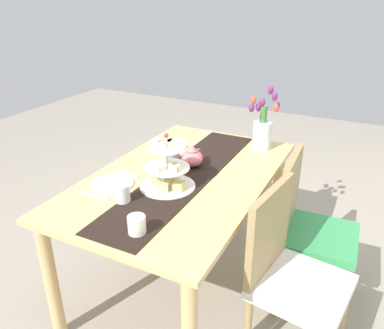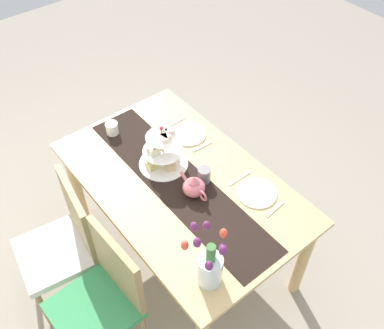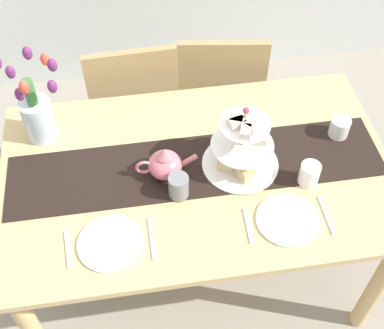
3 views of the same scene
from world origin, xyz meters
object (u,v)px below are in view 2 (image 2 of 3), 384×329
Objects in this scene: chair_left at (103,296)px; mug_white_text at (157,130)px; fork_left at (275,209)px; knife_right at (175,123)px; cream_jug at (112,129)px; dinner_plate_left at (257,193)px; tiered_cake_stand at (163,153)px; teapot at (194,187)px; chair_right at (65,241)px; knife_left at (240,178)px; dining_table at (181,192)px; fork_right at (202,146)px; dinner_plate_right at (188,134)px; mug_grey at (204,175)px; tulip_vase at (210,265)px.

chair_left is 1.07m from mug_white_text.
fork_left is 0.88× the size of knife_right.
cream_jug is 1.03m from dinner_plate_left.
tiered_cake_stand is 1.28× the size of teapot.
chair_right reaches higher than knife_left.
dining_table is 0.21m from teapot.
fork_right is at bearing 180.00° from knife_right.
fork_left is 0.78m from dinner_plate_right.
knife_left is 1.13× the size of fork_right.
fork_right is at bearing -46.84° from teapot.
cream_jug is at bearing 16.40° from mug_grey.
dining_table is 9.00× the size of knife_left.
knife_left is (-0.38, -0.28, -0.10)m from tiered_cake_stand.
dinner_plate_left is 1.53× the size of fork_left.
tiered_cake_stand is 0.30m from fork_right.
mug_white_text reaches higher than dinner_plate_right.
tiered_cake_stand is at bearing 36.80° from knife_left.
teapot is at bearing 51.26° from dinner_plate_left.
fork_left is 0.88× the size of knife_left.
chair_left is at bearing 127.21° from mug_white_text.
fork_right is (-0.14, 0.00, -0.00)m from dinner_plate_right.
tiered_cake_stand is 0.48m from knife_left.
knife_left is at bearing -124.24° from mug_grey.
fork_right is (0.49, 0.00, -0.00)m from dinner_plate_left.
dinner_plate_right is at bearing -68.39° from tiered_cake_stand.
tiered_cake_stand is 0.44m from cream_jug.
knife_left is at bearing -114.06° from chair_right.
chair_left is at bearing 109.93° from fork_right.
tiered_cake_stand is 0.27m from mug_white_text.
mug_grey is (0.26, 0.18, 0.05)m from dinner_plate_left.
mug_white_text is at bearing -52.79° from chair_left.
dinner_plate_right is at bearing -127.31° from mug_white_text.
chair_right is at bearing 68.43° from mug_grey.
fork_left reaches higher than dining_table.
tiered_cake_stand reaches higher than chair_left.
teapot is at bearing 145.43° from dinner_plate_right.
mug_grey reaches higher than knife_left.
chair_left is at bearing 90.52° from knife_left.
mug_white_text is (1.00, -0.41, -0.09)m from tulip_vase.
mug_white_text reaches higher than fork_right.
dinner_plate_left is at bearing -168.08° from mug_white_text.
dinner_plate_right is (0.28, -0.28, 0.11)m from dining_table.
mug_grey reaches higher than dinner_plate_right.
fork_right is 0.88× the size of knife_right.
dinner_plate_right is 2.42× the size of mug_grey.
knife_right is at bearing -78.54° from chair_right.
cream_jug is 0.29m from mug_white_text.
chair_left reaches higher than dining_table.
fork_left is 0.65× the size of dinner_plate_right.
knife_right is at bearing 0.00° from dinner_plate_left.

